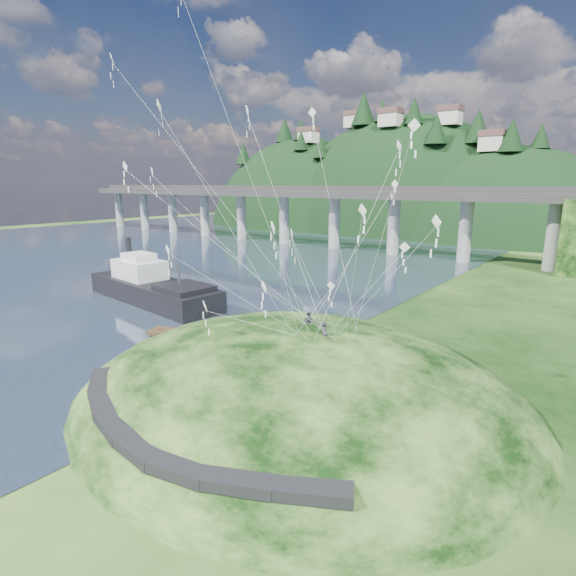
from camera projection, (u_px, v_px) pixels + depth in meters
The scene contains 10 objects.
ground at pixel (205, 377), 37.06m from camera, with size 320.00×320.00×0.00m, color black.
water at pixel (93, 253), 103.33m from camera, with size 240.00×240.00×0.00m, color #2C3A50.
grass_hill at pixel (297, 413), 34.13m from camera, with size 36.00×32.00×13.00m.
footpath at pixel (161, 435), 24.64m from camera, with size 22.29×5.84×0.83m.
bridge at pixel (355, 209), 104.44m from camera, with size 160.00×11.00×15.00m.
far_ridge at pixel (385, 250), 158.55m from camera, with size 153.00×70.00×94.50m.
work_barge at pixel (151, 286), 60.48m from camera, with size 23.88×8.49×8.19m.
wooden_dock at pixel (210, 336), 45.49m from camera, with size 13.50×7.01×0.98m.
kite_flyers at pixel (315, 315), 33.91m from camera, with size 3.55×2.51×2.02m.
kite_swarm at pixel (282, 193), 30.84m from camera, with size 20.32×17.43×21.65m.
Camera 1 is at (26.64, -22.85, 15.56)m, focal length 28.00 mm.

